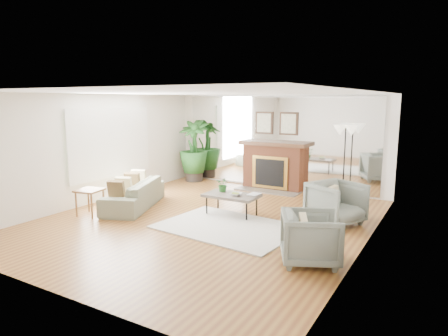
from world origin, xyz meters
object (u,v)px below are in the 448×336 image
Objects in this scene: fireplace at (273,165)px; side_table at (90,194)px; potted_ficus at (194,149)px; floor_lamp at (345,136)px; sofa at (134,194)px; armchair_front at (311,238)px; armchair_back at (336,203)px; coffee_table at (232,196)px.

side_table is at bearing -118.65° from fireplace.
potted_ficus is 4.37m from floor_lamp.
sofa reaches higher than side_table.
side_table is 0.31× the size of floor_lamp.
armchair_front is at bearing 55.34° from sofa.
armchair_back reaches higher than armchair_front.
potted_ficus is at bearing 92.19° from side_table.
armchair_front is (0.18, -2.07, -0.03)m from armchair_back.
armchair_front is 1.50× the size of side_table.
fireplace is at bearing 95.36° from coffee_table.
sofa is 1.14× the size of potted_ficus.
armchair_back reaches higher than coffee_table.
armchair_front is at bearing -147.40° from armchair_back.
coffee_table is 3.21m from floor_lamp.
side_table is (-0.35, -0.92, 0.16)m from sofa.
fireplace reaches higher than potted_ficus.
potted_ficus reaches higher than side_table.
potted_ficus is at bearing 179.74° from floor_lamp.
side_table is (-2.53, -1.47, 0.05)m from coffee_table.
fireplace reaches higher than coffee_table.
sofa is 3.65× the size of side_table.
armchair_back is at bearing 23.71° from side_table.
coffee_table is (0.25, -2.69, -0.25)m from fireplace.
armchair_front is at bearing -39.93° from potted_ficus.
sofa is 1.14× the size of floor_lamp.
armchair_front reaches higher than side_table.
floor_lamp is (-0.36, 2.00, 1.11)m from armchair_back.
armchair_front reaches higher than sofa.
potted_ficus is at bearing 94.35° from armchair_back.
floor_lamp is at bearing -0.26° from potted_ficus.
sofa reaches higher than coffee_table.
sofa is 2.43× the size of armchair_front.
potted_ficus is 1.00× the size of floor_lamp.
side_table is at bearing -149.77° from coffee_table.
sofa is at bearing -165.86° from coffee_table.
sofa is 4.33m from armchair_back.
floor_lamp reaches higher than armchair_back.
coffee_table is 0.63× the size of floor_lamp.
sofa is at bearing -120.74° from fireplace.
coffee_table is at bearing 132.09° from armchair_back.
potted_ficus is (-0.50, 3.09, 0.66)m from sofa.
fireplace is 2.46× the size of armchair_front.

